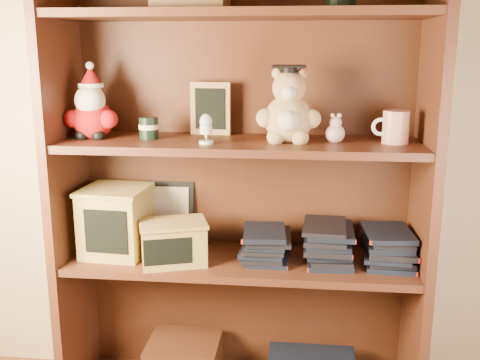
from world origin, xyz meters
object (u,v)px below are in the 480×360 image
object	(u,v)px
bookcase	(241,188)
treats_box	(116,221)
grad_teddy_bear	(289,112)
teacher_mug	(395,127)

from	to	relation	value
bookcase	treats_box	world-z (taller)	bookcase
bookcase	grad_teddy_bear	bearing A→B (deg)	-20.42
bookcase	treats_box	size ratio (longest dim) A/B	6.93
bookcase	treats_box	distance (m)	0.44
grad_teddy_bear	treats_box	bearing A→B (deg)	179.36
bookcase	grad_teddy_bear	size ratio (longest dim) A/B	6.53
bookcase	grad_teddy_bear	world-z (taller)	bookcase
bookcase	teacher_mug	bearing A→B (deg)	-5.97
teacher_mug	treats_box	world-z (taller)	teacher_mug
bookcase	treats_box	xyz separation A→B (m)	(-0.42, -0.05, -0.11)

